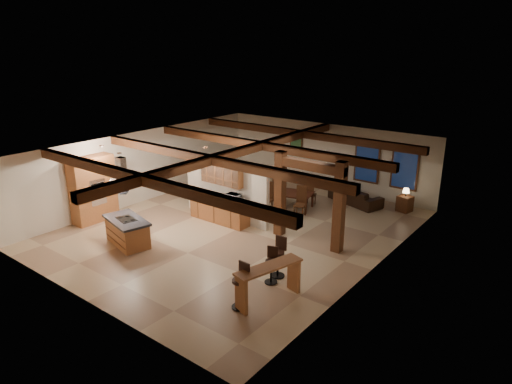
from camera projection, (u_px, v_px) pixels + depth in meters
ground at (239, 228)px, 16.07m from camera, size 12.00×12.00×0.00m
room_walls at (238, 180)px, 15.51m from camera, size 12.00×12.00×12.00m
ceiling_beams at (238, 152)px, 15.20m from camera, size 10.00×12.00×0.28m
timber_posts at (309, 191)px, 14.44m from camera, size 2.50×0.30×2.90m
partition_wall at (226, 190)px, 16.68m from camera, size 3.80×0.18×2.20m
pantry_cabinet at (93, 189)px, 16.45m from camera, size 0.67×1.60×2.40m
back_counter at (219, 209)px, 16.58m from camera, size 2.50×0.66×0.94m
upper_display_cabinet at (222, 171)px, 16.30m from camera, size 1.80×0.36×0.95m
range_hood at (124, 192)px, 14.30m from camera, size 1.10×1.10×1.40m
back_windows at (385, 166)px, 18.43m from camera, size 2.70×0.07×1.70m
framed_art at (296, 146)px, 20.86m from camera, size 0.65×0.05×0.85m
recessed_cans at (142, 149)px, 15.19m from camera, size 3.16×2.46×0.03m
kitchen_island at (127, 231)px, 14.72m from camera, size 1.94×1.34×0.88m
dining_table at (289, 200)px, 17.97m from camera, size 2.04×1.45×0.65m
sofa at (355, 195)px, 18.49m from camera, size 2.44×1.54×0.66m
microwave at (234, 197)px, 16.00m from camera, size 0.50×0.36×0.26m
bar_counter at (269, 277)px, 11.40m from camera, size 0.95×1.93×0.98m
side_table at (405, 204)px, 17.62m from camera, size 0.59×0.59×0.61m
table_lamp at (406, 191)px, 17.46m from camera, size 0.26×0.26×0.31m
bar_stool_a at (241, 285)px, 11.14m from camera, size 0.41×0.41×1.18m
bar_stool_b at (279, 257)px, 12.66m from camera, size 0.40×0.41×1.16m
bar_stool_c at (271, 265)px, 12.34m from camera, size 0.38×0.39×1.02m
dining_chairs at (289, 194)px, 17.88m from camera, size 2.13×2.13×1.15m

